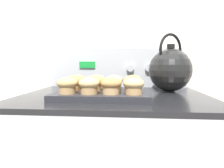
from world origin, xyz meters
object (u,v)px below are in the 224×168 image
object	(u,v)px
muffin_r2_c0	(78,81)
muffin_r2_c1	(97,81)
muffin_r1_c2	(113,83)
tea_kettle	(170,69)
muffin_r1_c3	(133,83)
muffin_r0_c2	(110,85)
muffin_pan	(103,94)
muffin_r0_c1	(89,85)
muffin_r1_c0	(73,83)
muffin_r1_c1	(93,83)
muffin_r2_c2	(114,81)
muffin_r0_c3	(134,86)
muffin_r0_c0	(67,85)
muffin_r2_c3	(133,82)

from	to	relation	value
muffin_r2_c0	muffin_r2_c1	distance (m)	0.08
muffin_r1_c2	muffin_r2_c1	xyz separation A→B (m)	(-0.07, 0.08, 0.00)
tea_kettle	muffin_r2_c1	bearing A→B (deg)	-163.84
muffin_r1_c3	muffin_r0_c2	bearing A→B (deg)	-135.34
muffin_pan	muffin_r2_c1	bearing A→B (deg)	114.33
muffin_r1_c3	muffin_r2_c1	distance (m)	0.17
muffin_r0_c1	muffin_r1_c3	size ratio (longest dim) A/B	1.00
muffin_pan	muffin_r1_c0	size ratio (longest dim) A/B	4.79
muffin_r1_c0	muffin_r2_c0	xyz separation A→B (m)	(-0.00, 0.07, 0.00)
muffin_r0_c1	muffin_r1_c3	bearing A→B (deg)	28.13
muffin_r0_c1	tea_kettle	size ratio (longest dim) A/B	0.28
muffin_r1_c1	muffin_r2_c0	size ratio (longest dim) A/B	1.00
muffin_r2_c2	muffin_r1_c1	bearing A→B (deg)	-134.11
muffin_r0_c3	muffin_r2_c0	world-z (taller)	same
muffin_r0_c3	muffin_r1_c1	xyz separation A→B (m)	(-0.15, 0.07, 0.00)
muffin_r0_c3	muffin_r1_c3	xyz separation A→B (m)	(-0.00, 0.08, 0.00)
muffin_r0_c0	muffin_r0_c1	size ratio (longest dim) A/B	1.00
muffin_r1_c1	muffin_r2_c3	xyz separation A→B (m)	(0.15, 0.08, 0.00)
muffin_r1_c0	muffin_r1_c1	size ratio (longest dim) A/B	1.00
muffin_r0_c3	muffin_r0_c1	bearing A→B (deg)	-178.44
muffin_r1_c1	muffin_r2_c3	world-z (taller)	same
muffin_r2_c2	tea_kettle	size ratio (longest dim) A/B	0.28
muffin_r1_c2	muffin_r2_c1	distance (m)	0.11
muffin_r0_c0	muffin_r1_c1	world-z (taller)	same
muffin_r0_c1	tea_kettle	xyz separation A→B (m)	(0.32, 0.25, 0.05)
muffin_r1_c0	muffin_r1_c1	distance (m)	0.08
muffin_r1_c1	muffin_r2_c1	xyz separation A→B (m)	(0.00, 0.08, 0.00)
muffin_r2_c2	tea_kettle	distance (m)	0.27
muffin_r0_c2	muffin_r2_c3	size ratio (longest dim) A/B	1.00
muffin_pan	tea_kettle	bearing A→B (deg)	30.89
muffin_r1_c0	muffin_r2_c3	world-z (taller)	same
muffin_pan	muffin_r2_c2	xyz separation A→B (m)	(0.04, 0.07, 0.04)
muffin_r0_c2	muffin_r2_c1	world-z (taller)	same
muffin_r1_c3	muffin_r1_c2	bearing A→B (deg)	-177.24
muffin_pan	muffin_r2_c2	size ratio (longest dim) A/B	4.79
muffin_r0_c2	tea_kettle	size ratio (longest dim) A/B	0.28
muffin_r1_c2	muffin_r2_c1	world-z (taller)	same
muffin_r2_c1	muffin_r2_c0	bearing A→B (deg)	-177.34
muffin_r2_c1	muffin_r0_c2	bearing A→B (deg)	-65.14
muffin_pan	muffin_r0_c2	size ratio (longest dim) A/B	4.79
muffin_pan	muffin_r2_c3	bearing A→B (deg)	33.79
muffin_pan	muffin_r1_c0	world-z (taller)	muffin_r1_c0
muffin_pan	muffin_r2_c3	size ratio (longest dim) A/B	4.79
muffin_r0_c1	muffin_r0_c3	world-z (taller)	same
muffin_pan	muffin_r2_c2	world-z (taller)	muffin_r2_c2
muffin_r0_c0	muffin_r1_c3	size ratio (longest dim) A/B	1.00
muffin_r0_c2	muffin_r0_c3	world-z (taller)	same
muffin_r0_c2	muffin_r1_c2	bearing A→B (deg)	87.39
muffin_r1_c0	muffin_r2_c3	distance (m)	0.24
muffin_r1_c3	muffin_r2_c2	distance (m)	0.10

